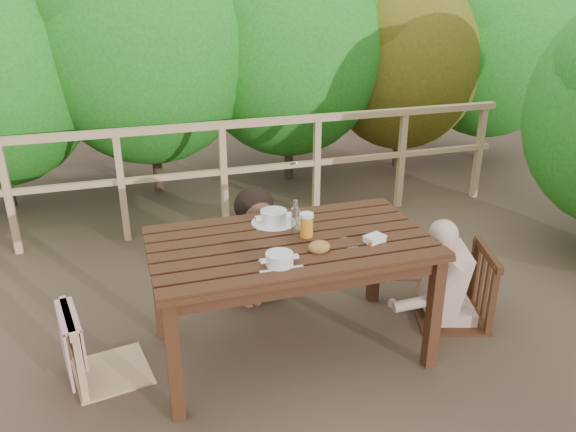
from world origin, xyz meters
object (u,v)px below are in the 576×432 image
object	(u,v)px
beer_glass	(306,226)
chair_far	(246,232)
diner_right	(463,238)
soup_far	(274,218)
butter_tub	(375,240)
woman	(245,207)
chair_left	(103,310)
soup_near	(279,260)
chair_right	(457,254)
bottle	(296,219)
table	(290,298)
bread_roll	(319,247)

from	to	relation	value
beer_glass	chair_far	bearing A→B (deg)	101.39
diner_right	soup_far	world-z (taller)	diner_right
diner_right	butter_tub	xyz separation A→B (m)	(-0.74, -0.20, 0.18)
woman	soup_far	bearing A→B (deg)	84.18
chair_left	beer_glass	bearing A→B (deg)	-103.62
soup_far	soup_near	bearing A→B (deg)	-103.08
butter_tub	chair_right	bearing A→B (deg)	-4.48
chair_left	bottle	distance (m)	1.22
soup_near	soup_far	distance (m)	0.57
beer_glass	diner_right	bearing A→B (deg)	0.42
chair_far	butter_tub	bearing A→B (deg)	-72.85
soup_far	butter_tub	distance (m)	0.65
chair_left	chair_right	xyz separation A→B (m)	(2.26, -0.07, 0.04)
chair_right	beer_glass	world-z (taller)	chair_right
woman	butter_tub	bearing A→B (deg)	106.71
chair_far	diner_right	world-z (taller)	diner_right
chair_right	woman	distance (m)	1.51
chair_left	woman	xyz separation A→B (m)	(1.02, 0.78, 0.20)
table	bread_roll	bearing A→B (deg)	-60.81
woman	diner_right	xyz separation A→B (m)	(1.26, -0.85, -0.05)
beer_glass	soup_far	bearing A→B (deg)	116.68
chair_right	chair_left	bearing A→B (deg)	-74.24
woman	chair_far	bearing A→B (deg)	80.21
chair_right	beer_glass	distance (m)	1.12
bread_roll	beer_glass	size ratio (longest dim) A/B	0.80
soup_far	bottle	distance (m)	0.24
diner_right	bread_roll	size ratio (longest dim) A/B	9.30
diner_right	beer_glass	world-z (taller)	diner_right
chair_far	beer_glass	distance (m)	0.94
table	soup_far	world-z (taller)	soup_far
table	chair_far	world-z (taller)	chair_far
chair_right	bottle	distance (m)	1.18
chair_far	chair_left	bearing A→B (deg)	-153.13
table	bottle	xyz separation A→B (m)	(0.05, 0.05, 0.50)
table	chair_left	world-z (taller)	chair_left
beer_glass	bottle	xyz separation A→B (m)	(-0.05, 0.04, 0.04)
chair_far	butter_tub	size ratio (longest dim) A/B	7.64
table	butter_tub	xyz separation A→B (m)	(0.46, -0.17, 0.40)
bread_roll	soup_far	bearing A→B (deg)	105.90
soup_near	soup_far	world-z (taller)	soup_far
beer_glass	butter_tub	bearing A→B (deg)	-27.94
chair_right	soup_far	bearing A→B (deg)	-84.05
chair_far	soup_near	size ratio (longest dim) A/B	3.62
bottle	chair_far	bearing A→B (deg)	98.16
chair_right	soup_near	xyz separation A→B (m)	(-1.32, -0.31, 0.31)
chair_left	woman	bearing A→B (deg)	-62.42
beer_glass	bread_roll	bearing A→B (deg)	-88.95
woman	soup_far	distance (m)	0.63
chair_right	bread_roll	bearing A→B (deg)	-60.96
chair_far	soup_far	distance (m)	0.68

